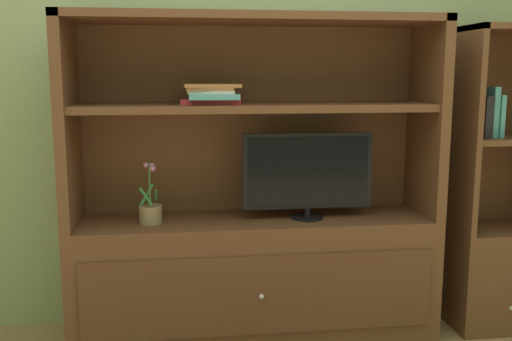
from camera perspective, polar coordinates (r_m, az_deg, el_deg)
painted_rear_wall at (r=3.15m, az=-0.96°, el=10.56°), size 6.00×0.10×2.80m
media_console at (r=2.93m, az=-0.15°, el=-7.11°), size 1.81×0.48×1.62m
tv_monitor at (r=2.85m, az=5.15°, el=-0.27°), size 0.64×0.16×0.43m
potted_plant at (r=2.83m, az=-10.38°, el=-3.98°), size 0.11×0.11×0.30m
magazine_stack at (r=2.78m, az=-4.36°, el=7.51°), size 0.31×0.33×0.10m
bookshelf_tall at (r=3.35m, az=22.59°, el=-5.39°), size 0.48×0.38×1.58m
upright_book_row at (r=3.19m, az=21.71°, el=5.06°), size 0.14×0.16×0.26m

